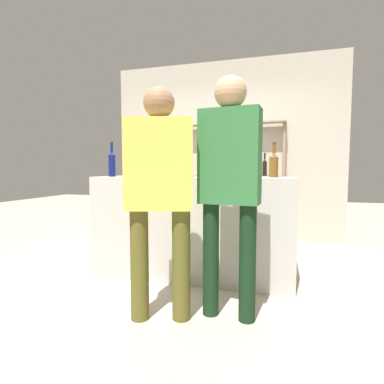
# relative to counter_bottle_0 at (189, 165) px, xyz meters

# --- Properties ---
(ground_plane) EXTENTS (16.00, 16.00, 0.00)m
(ground_plane) POSITION_rel_counter_bottle_0_xyz_m (0.02, 0.04, -1.15)
(ground_plane) COLOR #B2A893
(bar_counter) EXTENTS (2.02, 0.57, 1.03)m
(bar_counter) POSITION_rel_counter_bottle_0_xyz_m (0.02, 0.04, -0.63)
(bar_counter) COLOR #B7B2AD
(bar_counter) RESTS_ON ground_plane
(back_wall) EXTENTS (3.62, 0.12, 2.80)m
(back_wall) POSITION_rel_counter_bottle_0_xyz_m (0.02, 1.92, 0.25)
(back_wall) COLOR #B2A899
(back_wall) RESTS_ON ground_plane
(back_shelf) EXTENTS (1.89, 0.18, 1.81)m
(back_shelf) POSITION_rel_counter_bottle_0_xyz_m (0.02, 1.74, 0.04)
(back_shelf) COLOR #897056
(back_shelf) RESTS_ON ground_plane
(counter_bottle_0) EXTENTS (0.09, 0.09, 0.31)m
(counter_bottle_0) POSITION_rel_counter_bottle_0_xyz_m (0.00, 0.00, 0.00)
(counter_bottle_0) COLOR brown
(counter_bottle_0) RESTS_ON bar_counter
(counter_bottle_1) EXTENTS (0.09, 0.09, 0.33)m
(counter_bottle_1) POSITION_rel_counter_bottle_0_xyz_m (0.82, 0.09, 0.01)
(counter_bottle_1) COLOR brown
(counter_bottle_1) RESTS_ON bar_counter
(counter_bottle_2) EXTENTS (0.07, 0.07, 0.36)m
(counter_bottle_2) POSITION_rel_counter_bottle_0_xyz_m (-0.81, -0.10, 0.02)
(counter_bottle_2) COLOR #0F1956
(counter_bottle_2) RESTS_ON bar_counter
(counter_bottle_3) EXTENTS (0.08, 0.08, 0.31)m
(counter_bottle_3) POSITION_rel_counter_bottle_0_xyz_m (-0.27, 0.08, -0.00)
(counter_bottle_3) COLOR silver
(counter_bottle_3) RESTS_ON bar_counter
(counter_bottle_4) EXTENTS (0.07, 0.07, 0.37)m
(counter_bottle_4) POSITION_rel_counter_bottle_0_xyz_m (-0.05, 0.12, 0.02)
(counter_bottle_4) COLOR black
(counter_bottle_4) RESTS_ON bar_counter
(wine_glass) EXTENTS (0.09, 0.09, 0.15)m
(wine_glass) POSITION_rel_counter_bottle_0_xyz_m (-0.14, -0.13, -0.01)
(wine_glass) COLOR silver
(wine_glass) RESTS_ON bar_counter
(customer_right) EXTENTS (0.45, 0.23, 1.77)m
(customer_right) POSITION_rel_counter_bottle_0_xyz_m (0.53, -0.73, -0.10)
(customer_right) COLOR black
(customer_right) RESTS_ON ground_plane
(customer_center) EXTENTS (0.52, 0.33, 1.69)m
(customer_center) POSITION_rel_counter_bottle_0_xyz_m (0.05, -0.89, -0.17)
(customer_center) COLOR brown
(customer_center) RESTS_ON ground_plane
(server_behind_counter) EXTENTS (0.44, 0.23, 1.63)m
(server_behind_counter) POSITION_rel_counter_bottle_0_xyz_m (0.24, 0.92, -0.19)
(server_behind_counter) COLOR #575347
(server_behind_counter) RESTS_ON ground_plane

